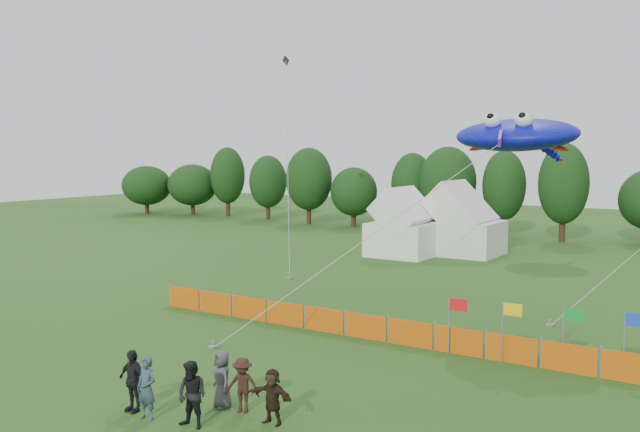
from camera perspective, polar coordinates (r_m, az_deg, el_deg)
The scene contains 14 objects.
ground at distance 22.53m, azimuth -8.67°, elevation -14.52°, with size 160.00×160.00×0.00m, color #234C16.
treeline at distance 62.04m, azimuth 21.44°, elevation 1.83°, with size 104.57×8.78×8.36m.
tent_left at distance 51.18m, azimuth 6.71°, elevation -1.00°, with size 4.44×4.44×3.92m.
tent_right at distance 52.65m, azimuth 11.17°, elevation -0.82°, with size 5.71×4.57×4.03m.
barrier_fence at distance 29.15m, azimuth 3.65°, elevation -8.81°, with size 21.90×0.06×1.00m.
flag_row at distance 26.12m, azimuth 19.10°, elevation -8.54°, with size 8.73×0.70×2.27m.
spectator_a at distance 21.29m, azimuth -13.71°, elevation -13.25°, with size 0.66×0.43×1.81m, color #314352.
spectator_b at distance 20.43m, azimuth -10.20°, elevation -13.91°, with size 0.90×0.70×1.86m, color black.
spectator_c at distance 21.37m, azimuth -6.23°, elevation -13.31°, with size 1.05×0.60×1.62m, color black.
spectator_d at distance 22.00m, azimuth -14.76°, elevation -12.61°, with size 1.08×0.45×1.84m, color black.
spectator_e at distance 21.81m, azimuth -7.83°, elevation -12.79°, with size 0.85×0.55×1.73m, color #424246.
spectator_f at distance 20.50m, azimuth -3.84°, elevation -14.20°, with size 1.45×0.46×1.56m, color black.
stingray_kite at distance 31.73m, azimuth 15.69°, elevation 6.21°, with size 11.38×16.87×9.19m.
small_kite_dark at distance 47.47m, azimuth -2.62°, elevation 5.13°, with size 7.28×9.31×14.44m.
Camera 1 is at (14.22, -15.71, 7.66)m, focal length 40.00 mm.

